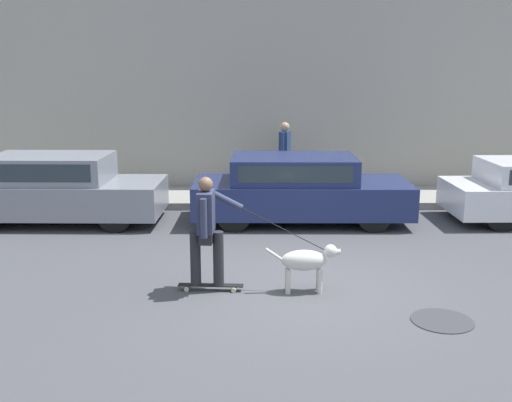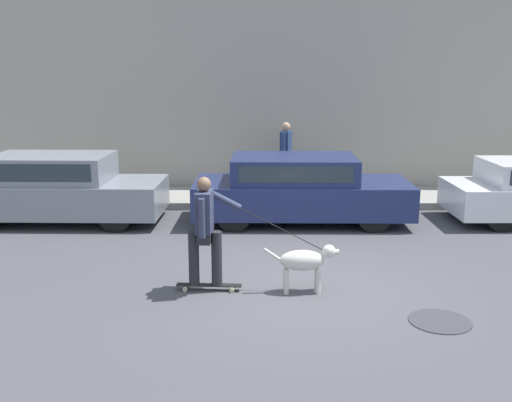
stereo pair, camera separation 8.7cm
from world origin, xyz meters
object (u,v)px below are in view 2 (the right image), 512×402
pedestrian_with_bag (286,154)px  parked_car_1 (300,190)px  dog (305,261)px  skateboarder (206,227)px  parked_car_0 (60,189)px

pedestrian_with_bag → parked_car_1: bearing=110.7°
dog → skateboarder: (-1.38, 0.05, 0.48)m
parked_car_0 → skateboarder: (3.31, -3.88, 0.25)m
pedestrian_with_bag → parked_car_0: bearing=41.9°
parked_car_0 → dog: parked_car_0 is taller
parked_car_0 → pedestrian_with_bag: bearing=27.0°
parked_car_1 → dog: (-0.20, -3.93, -0.22)m
dog → skateboarder: size_ratio=0.49×
parked_car_0 → skateboarder: 5.10m
parked_car_1 → skateboarder: 4.20m
parked_car_0 → dog: size_ratio=3.95×
parked_car_0 → dog: (4.69, -3.93, -0.23)m
parked_car_0 → parked_car_1: bearing=1.3°
parked_car_1 → parked_car_0: bearing=-179.2°
parked_car_0 → skateboarder: size_ratio=1.93×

